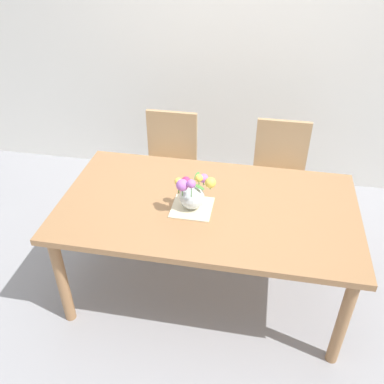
% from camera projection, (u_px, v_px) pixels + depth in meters
% --- Properties ---
extents(ground_plane, '(12.00, 12.00, 0.00)m').
position_uv_depth(ground_plane, '(206.00, 286.00, 3.02)').
color(ground_plane, '#939399').
extents(back_wall, '(7.00, 0.10, 2.80)m').
position_uv_depth(back_wall, '(239.00, 29.00, 3.51)').
color(back_wall, silver).
rests_on(back_wall, ground_plane).
extents(dining_table, '(1.84, 1.03, 0.74)m').
position_uv_depth(dining_table, '(208.00, 214.00, 2.64)').
color(dining_table, '#9E7047').
rests_on(dining_table, ground_plane).
extents(chair_left, '(0.42, 0.42, 0.90)m').
position_uv_depth(chair_left, '(170.00, 159.00, 3.48)').
color(chair_left, tan).
rests_on(chair_left, ground_plane).
extents(chair_right, '(0.42, 0.42, 0.90)m').
position_uv_depth(chair_right, '(279.00, 170.00, 3.34)').
color(chair_right, tan).
rests_on(chair_right, ground_plane).
extents(placemat, '(0.25, 0.25, 0.01)m').
position_uv_depth(placemat, '(192.00, 207.00, 2.56)').
color(placemat, beige).
rests_on(placemat, dining_table).
extents(flower_vase, '(0.23, 0.23, 0.25)m').
position_uv_depth(flower_vase, '(192.00, 193.00, 2.49)').
color(flower_vase, silver).
rests_on(flower_vase, placemat).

